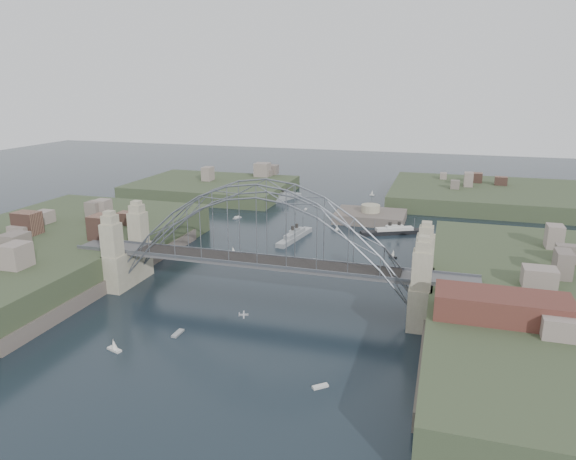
# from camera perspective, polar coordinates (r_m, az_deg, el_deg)

# --- Properties ---
(ground) EXTENTS (500.00, 500.00, 0.00)m
(ground) POSITION_cam_1_polar(r_m,az_deg,el_deg) (109.20, -2.76, -7.52)
(ground) COLOR black
(ground) RESTS_ON ground
(bridge) EXTENTS (84.00, 13.80, 24.60)m
(bridge) POSITION_cam_1_polar(r_m,az_deg,el_deg) (104.96, -2.85, -1.33)
(bridge) COLOR #535356
(bridge) RESTS_ON ground
(shore_west) EXTENTS (50.50, 90.00, 12.00)m
(shore_west) POSITION_cam_1_polar(r_m,az_deg,el_deg) (137.65, -25.92, -3.29)
(shore_west) COLOR #344027
(shore_west) RESTS_ON ground
(shore_east) EXTENTS (50.50, 90.00, 12.00)m
(shore_east) POSITION_cam_1_polar(r_m,az_deg,el_deg) (105.56, 28.45, -9.21)
(shore_east) COLOR #344027
(shore_east) RESTS_ON ground
(headland_nw) EXTENTS (60.00, 45.00, 9.00)m
(headland_nw) POSITION_cam_1_polar(r_m,az_deg,el_deg) (213.57, -8.18, 4.07)
(headland_nw) COLOR #344027
(headland_nw) RESTS_ON ground
(headland_ne) EXTENTS (70.00, 55.00, 9.50)m
(headland_ne) POSITION_cam_1_polar(r_m,az_deg,el_deg) (209.34, 20.88, 3.02)
(headland_ne) COLOR #344027
(headland_ne) RESTS_ON ground
(fort_island) EXTENTS (22.00, 16.00, 9.40)m
(fort_island) POSITION_cam_1_polar(r_m,az_deg,el_deg) (171.46, 8.91, 0.87)
(fort_island) COLOR #544A43
(fort_island) RESTS_ON ground
(wharf_shed) EXTENTS (20.00, 8.00, 4.00)m
(wharf_shed) POSITION_cam_1_polar(r_m,az_deg,el_deg) (87.50, 22.25, -7.72)
(wharf_shed) COLOR #592D26
(wharf_shed) RESTS_ON shore_east
(finger_pier) EXTENTS (4.00, 22.00, 1.40)m
(finger_pier) POSITION_cam_1_polar(r_m,az_deg,el_deg) (78.92, 18.60, -17.66)
(finger_pier) COLOR #535356
(finger_pier) RESTS_ON ground
(naval_cruiser_near) EXTENTS (5.50, 19.40, 5.77)m
(naval_cruiser_near) POSITION_cam_1_polar(r_m,az_deg,el_deg) (149.23, 0.73, -0.69)
(naval_cruiser_near) COLOR #94989B
(naval_cruiser_near) RESTS_ON ground
(naval_cruiser_far) EXTENTS (8.43, 17.27, 5.92)m
(naval_cruiser_far) POSITION_cam_1_polar(r_m,az_deg,el_deg) (199.99, -0.29, 3.56)
(naval_cruiser_far) COLOR #94989B
(naval_cruiser_far) RESTS_ON ground
(ocean_liner) EXTENTS (19.45, 11.40, 4.98)m
(ocean_liner) POSITION_cam_1_polar(r_m,az_deg,el_deg) (157.71, 11.48, -0.15)
(ocean_liner) COLOR black
(ocean_liner) RESTS_ON ground
(aeroplane) EXTENTS (1.71, 2.93, 0.44)m
(aeroplane) POSITION_cam_1_polar(r_m,az_deg,el_deg) (88.45, -4.95, -9.16)
(aeroplane) COLOR #AAACB0
(small_boat_a) EXTENTS (2.84, 1.21, 2.38)m
(small_boat_a) POSITION_cam_1_polar(r_m,az_deg,el_deg) (137.26, -5.99, -2.30)
(small_boat_a) COLOR silver
(small_boat_a) RESTS_ON ground
(small_boat_b) EXTENTS (1.99, 0.95, 0.45)m
(small_boat_b) POSITION_cam_1_polar(r_m,az_deg,el_deg) (132.00, 3.07, -3.27)
(small_boat_b) COLOR silver
(small_boat_b) RESTS_ON ground
(small_boat_c) EXTENTS (1.04, 3.08, 0.45)m
(small_boat_c) POSITION_cam_1_polar(r_m,az_deg,el_deg) (96.81, -11.90, -10.96)
(small_boat_c) COLOR silver
(small_boat_c) RESTS_ON ground
(small_boat_d) EXTENTS (2.14, 1.38, 2.38)m
(small_boat_d) POSITION_cam_1_polar(r_m,az_deg,el_deg) (136.28, 11.35, -2.60)
(small_boat_d) COLOR silver
(small_boat_d) RESTS_ON ground
(small_boat_e) EXTENTS (2.19, 3.35, 1.43)m
(small_boat_e) POSITION_cam_1_polar(r_m,az_deg,el_deg) (173.09, -5.55, 1.34)
(small_boat_e) COLOR silver
(small_boat_e) RESTS_ON ground
(small_boat_f) EXTENTS (1.34, 1.90, 2.38)m
(small_boat_f) POSITION_cam_1_polar(r_m,az_deg,el_deg) (157.89, 5.34, 0.20)
(small_boat_f) COLOR silver
(small_boat_f) RESTS_ON ground
(small_boat_g) EXTENTS (2.36, 2.17, 0.45)m
(small_boat_g) POSITION_cam_1_polar(r_m,az_deg,el_deg) (80.24, 3.53, -16.64)
(small_boat_g) COLOR silver
(small_boat_g) RESTS_ON ground
(small_boat_h) EXTENTS (0.85, 2.07, 0.45)m
(small_boat_h) POSITION_cam_1_polar(r_m,az_deg,el_deg) (184.50, 1.94, 2.27)
(small_boat_h) COLOR silver
(small_boat_h) RESTS_ON ground
(small_boat_i) EXTENTS (2.88, 1.61, 2.38)m
(small_boat_i) POSITION_cam_1_polar(r_m,az_deg,el_deg) (111.90, 15.43, -7.07)
(small_boat_i) COLOR silver
(small_boat_i) RESTS_ON ground
(small_boat_j) EXTENTS (2.94, 1.76, 2.38)m
(small_boat_j) POSITION_cam_1_polar(r_m,az_deg,el_deg) (93.87, -18.40, -11.92)
(small_boat_j) COLOR silver
(small_boat_j) RESTS_ON ground
(small_boat_k) EXTENTS (1.87, 1.02, 2.38)m
(small_boat_k) POSITION_cam_1_polar(r_m,az_deg,el_deg) (210.30, 9.13, 3.98)
(small_boat_k) COLOR silver
(small_boat_k) RESTS_ON ground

